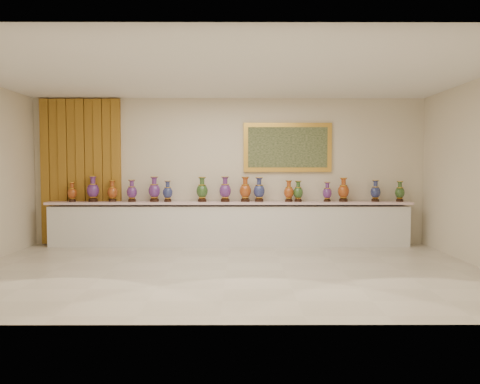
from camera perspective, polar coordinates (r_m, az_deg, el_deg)
The scene contains 20 objects.
ground at distance 7.31m, azimuth -1.69°, elevation -9.53°, with size 8.00×8.00×0.00m, color beige.
room at distance 9.90m, azimuth -15.07°, elevation 2.87°, with size 8.00×8.00×8.00m.
counter at distance 9.47m, azimuth -1.33°, elevation -3.97°, with size 7.28×0.48×0.90m.
vase_0 at distance 9.98m, azimuth -19.78°, elevation -0.10°, with size 0.20×0.20×0.39m.
vase_1 at distance 9.85m, azimuth -17.48°, elevation 0.23°, with size 0.24×0.24×0.52m.
vase_2 at distance 9.77m, azimuth -15.30°, elevation -0.00°, with size 0.20×0.20×0.43m.
vase_3 at distance 9.62m, azimuth -13.05°, elevation 0.02°, with size 0.24×0.24×0.44m.
vase_4 at distance 9.54m, azimuth -10.40°, elevation 0.19°, with size 0.29×0.29×0.50m.
vase_5 at distance 9.47m, azimuth -8.80°, elevation -0.04°, with size 0.23×0.23×0.42m.
vase_6 at distance 9.40m, azimuth -4.64°, elevation 0.17°, with size 0.26×0.26×0.50m.
vase_7 at distance 9.37m, azimuth -1.82°, elevation 0.19°, with size 0.31×0.31×0.51m.
vase_8 at distance 9.40m, azimuth 0.65°, elevation 0.19°, with size 0.25×0.25×0.50m.
vase_9 at distance 9.40m, azimuth 2.35°, elevation 0.16°, with size 0.24×0.24×0.49m.
vase_10 at distance 9.43m, azimuth 5.97°, elevation -0.01°, with size 0.23×0.23×0.43m.
vase_11 at distance 9.45m, azimuth 7.10°, elevation -0.04°, with size 0.24×0.24×0.42m.
vase_12 at distance 9.57m, azimuth 10.58°, elevation -0.09°, with size 0.24×0.24×0.39m.
vase_13 at distance 9.63m, azimuth 12.50°, elevation 0.14°, with size 0.25×0.25×0.48m.
vase_14 at distance 9.82m, azimuth 16.19°, elevation 0.02°, with size 0.26×0.26×0.43m.
vase_15 at distance 9.96m, azimuth 18.90°, elevation -0.04°, with size 0.23×0.23×0.41m.
label_card at distance 9.33m, azimuth -5.52°, elevation -1.21°, with size 0.10×0.06×0.00m, color white.
Camera 1 is at (0.19, -7.13, 1.58)m, focal length 35.00 mm.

